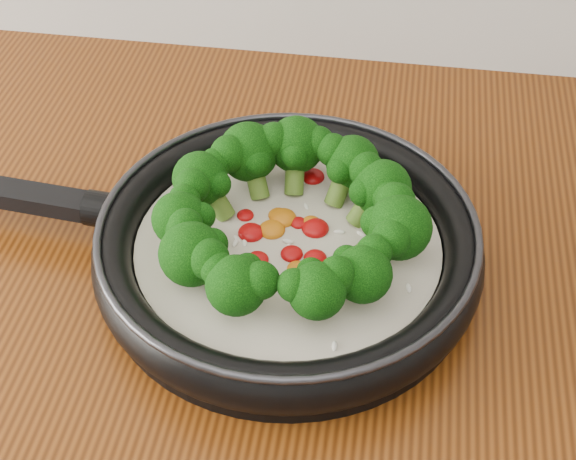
# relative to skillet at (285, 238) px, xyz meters

# --- Properties ---
(skillet) EXTENTS (0.54, 0.37, 0.10)m
(skillet) POSITION_rel_skillet_xyz_m (0.00, 0.00, 0.00)
(skillet) COLOR black
(skillet) RESTS_ON counter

